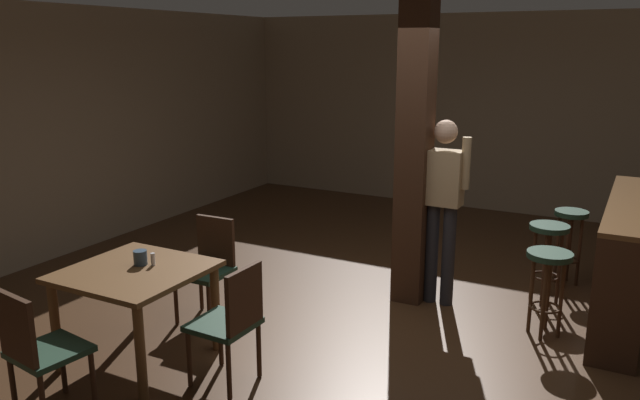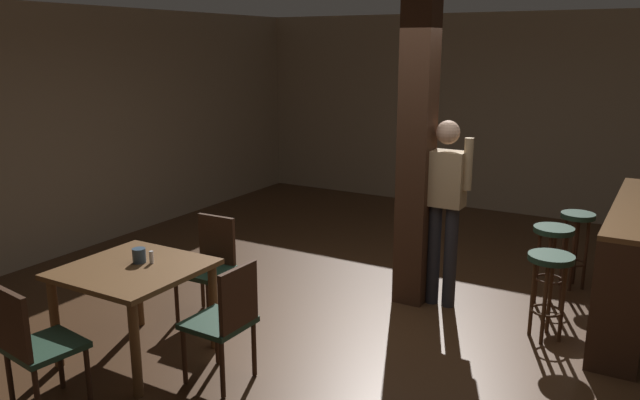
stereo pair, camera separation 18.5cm
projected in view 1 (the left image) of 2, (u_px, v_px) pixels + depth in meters
The scene contains 15 objects.
ground_plane at pixel (377, 329), 5.32m from camera, with size 10.80×10.80×0.00m, color #422816.
wall_back at pixel (503, 114), 8.84m from camera, with size 8.00×0.10×2.80m, color gray.
wall_left at pixel (41, 135), 6.80m from camera, with size 0.10×9.00×2.80m, color gray.
pillar at pixel (414, 154), 5.63m from camera, with size 0.28×0.28×2.80m, color #382114.
dining_table at pixel (136, 284), 4.66m from camera, with size 0.97×0.97×0.74m.
chair_north at pixel (209, 263), 5.43m from camera, with size 0.43×0.43×0.89m.
chair_south at pixel (38, 348), 3.92m from camera, with size 0.48×0.48×0.89m.
chair_east at pixel (232, 319), 4.33m from camera, with size 0.43×0.43×0.89m.
napkin_cup at pixel (140, 258), 4.71m from camera, with size 0.10×0.10×0.11m, color #33475B.
salt_shaker at pixel (153, 259), 4.70m from camera, with size 0.03×0.03×0.10m, color silver.
standing_person at pixel (443, 199), 5.64m from camera, with size 0.47×0.21×1.72m.
bar_counter at pixel (625, 258), 5.48m from camera, with size 0.56×2.27×1.05m.
bar_stool_near at pixel (548, 272), 5.09m from camera, with size 0.36×0.36×0.73m.
bar_stool_mid at pixel (548, 244), 5.76m from camera, with size 0.36×0.36×0.75m.
bar_stool_far at pixel (570, 231), 6.20m from camera, with size 0.32×0.32×0.77m.
Camera 1 is at (1.87, -4.56, 2.36)m, focal length 35.00 mm.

